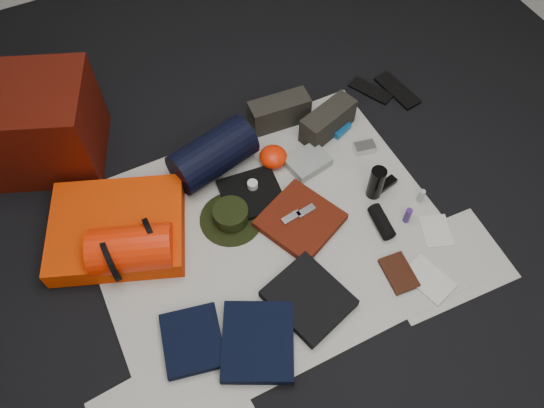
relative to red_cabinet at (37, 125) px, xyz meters
name	(u,v)px	position (x,y,z in m)	size (l,w,h in m)	color
floor	(269,235)	(0.80, -0.93, -0.24)	(4.50, 4.50, 0.02)	black
newspaper_mat	(269,233)	(0.80, -0.93, -0.23)	(1.60, 1.30, 0.01)	silver
newspaper_sheet_front_right	(443,264)	(1.45, -1.43, -0.23)	(0.58, 0.40, 0.00)	silver
red_cabinet	(37,125)	(0.00, 0.00, 0.00)	(0.56, 0.47, 0.47)	#490D05
sleeping_pad	(118,229)	(0.17, -0.63, -0.17)	(0.61, 0.50, 0.11)	#ED3702
stuff_sack	(132,249)	(0.20, -0.79, -0.12)	(0.21, 0.21, 0.36)	red
sack_strap_left	(110,258)	(0.10, -0.79, -0.12)	(0.22, 0.22, 0.03)	black
sack_strap_right	(153,241)	(0.30, -0.79, -0.12)	(0.22, 0.22, 0.03)	black
navy_duffel	(213,154)	(0.73, -0.46, -0.12)	(0.22, 0.22, 0.42)	black
boonie_brim	(231,219)	(0.68, -0.78, -0.22)	(0.31, 0.31, 0.01)	black
boonie_crown	(231,214)	(0.68, -0.78, -0.18)	(0.17, 0.17, 0.07)	black
hiking_boot_left	(279,112)	(1.16, -0.33, -0.15)	(0.32, 0.12, 0.16)	#27251E
hiking_boot_right	(328,121)	(1.36, -0.51, -0.15)	(0.32, 0.12, 0.16)	#27251E
flip_flop_left	(371,91)	(1.74, -0.36, -0.23)	(0.09, 0.25, 0.01)	black
flip_flop_right	(397,90)	(1.87, -0.43, -0.22)	(0.11, 0.29, 0.02)	black
trousers_navy_a	(192,341)	(0.28, -1.27, -0.20)	(0.24, 0.28, 0.04)	black
trousers_navy_b	(258,342)	(0.53, -1.39, -0.20)	(0.30, 0.34, 0.05)	black
trousers_charcoal	(308,298)	(0.81, -1.32, -0.20)	(0.29, 0.33, 0.05)	black
black_tshirt	(252,194)	(0.82, -0.71, -0.21)	(0.29, 0.27, 0.03)	black
red_shirt	(300,220)	(0.96, -0.95, -0.20)	(0.33, 0.33, 0.04)	#531509
orange_stuff_sack	(273,157)	(1.01, -0.57, -0.18)	(0.14, 0.14, 0.09)	red
first_aid_pouch	(308,162)	(1.16, -0.66, -0.20)	(0.21, 0.15, 0.05)	gray
water_bottle	(376,183)	(1.37, -0.96, -0.13)	(0.08, 0.08, 0.19)	black
speaker	(382,222)	(1.30, -1.13, -0.19)	(0.07, 0.07, 0.17)	black
compact_camera	(364,148)	(1.47, -0.71, -0.21)	(0.11, 0.06, 0.04)	silver
cyan_case	(339,128)	(1.43, -0.53, -0.21)	(0.12, 0.07, 0.04)	#0E4F88
toiletry_purple	(408,215)	(1.43, -1.17, -0.18)	(0.03, 0.03, 0.09)	#40216B
toiletry_clear	(421,196)	(1.55, -1.10, -0.19)	(0.03, 0.03, 0.08)	#9EA29E
paperback_book	(399,273)	(1.24, -1.39, -0.21)	(0.12, 0.18, 0.03)	black
map_booklet	(429,280)	(1.34, -1.47, -0.22)	(0.15, 0.21, 0.01)	beige
map_printout	(436,231)	(1.53, -1.28, -0.22)	(0.13, 0.17, 0.01)	beige
sunglasses	(386,184)	(1.46, -0.95, -0.21)	(0.11, 0.04, 0.03)	black
tape_roll	(253,185)	(0.84, -0.68, -0.18)	(0.05, 0.05, 0.04)	silver
energy_bar_a	(291,217)	(0.92, -0.93, -0.18)	(0.10, 0.04, 0.01)	silver
energy_bar_b	(306,211)	(1.00, -0.93, -0.18)	(0.10, 0.04, 0.01)	silver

